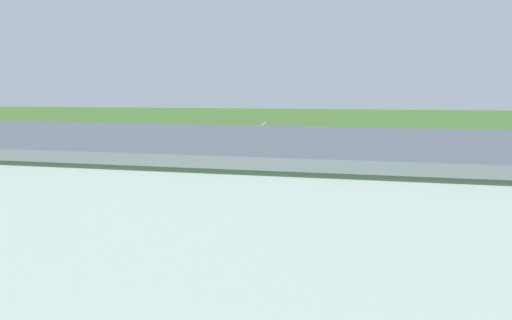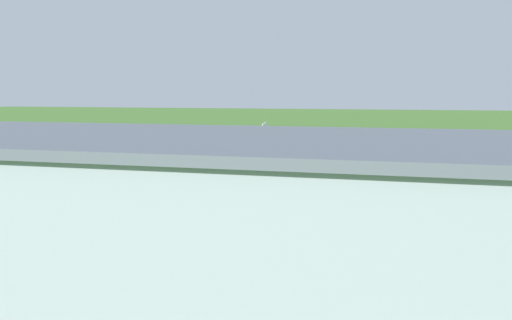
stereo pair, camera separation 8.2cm
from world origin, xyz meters
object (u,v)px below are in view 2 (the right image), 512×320
at_px(biplane, 275,140).
at_px(person_walking_on_apron, 56,188).
at_px(hangar, 148,217).
at_px(person_near_hangar_door, 92,197).
at_px(car_red, 492,222).
at_px(car_green, 14,198).

relative_size(biplane, person_walking_on_apron, 4.87).
xyz_separation_m(biplane, person_walking_on_apron, (13.21, 22.65, -2.21)).
xyz_separation_m(hangar, person_near_hangar_door, (11.92, -15.33, -2.66)).
xyz_separation_m(hangar, person_walking_on_apron, (16.59, -17.74, -2.60)).
bearing_deg(biplane, car_red, 125.50).
bearing_deg(car_red, car_green, 0.65).
relative_size(car_green, person_walking_on_apron, 2.51).
bearing_deg(biplane, person_near_hangar_door, 71.19).
bearing_deg(person_walking_on_apron, person_near_hangar_door, 152.63).
xyz_separation_m(car_green, person_near_hangar_door, (-5.30, -1.80, -0.02)).
bearing_deg(biplane, car_green, 62.76).
xyz_separation_m(car_red, person_near_hangar_door, (27.45, -1.43, -0.10)).
distance_m(car_red, person_walking_on_apron, 32.34).
bearing_deg(car_green, person_near_hangar_door, -161.21).
height_order(car_green, person_walking_on_apron, person_walking_on_apron).
height_order(hangar, car_red, hangar).
relative_size(biplane, car_green, 1.94).
bearing_deg(person_near_hangar_door, person_walking_on_apron, -27.37).
bearing_deg(hangar, car_green, -38.15).
height_order(person_near_hangar_door, person_walking_on_apron, person_walking_on_apron).
relative_size(car_red, car_green, 0.97).
relative_size(hangar, biplane, 4.18).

